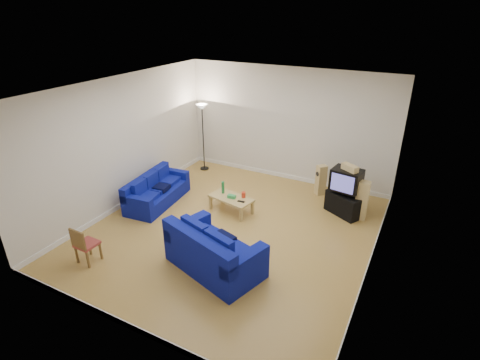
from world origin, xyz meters
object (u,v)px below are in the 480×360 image
at_px(sofa_loveseat, 212,254).
at_px(tv_stand, 345,204).
at_px(coffee_table, 231,199).
at_px(sofa_three_seat, 156,193).
at_px(television, 346,180).

height_order(sofa_loveseat, tv_stand, sofa_loveseat).
bearing_deg(coffee_table, sofa_three_seat, -166.27).
xyz_separation_m(sofa_loveseat, television, (1.69, 3.33, 0.55)).
bearing_deg(television, sofa_loveseat, -108.60).
bearing_deg(sofa_loveseat, coffee_table, 126.95).
height_order(sofa_three_seat, tv_stand, sofa_three_seat).
distance_m(sofa_three_seat, sofa_loveseat, 3.18).
relative_size(sofa_loveseat, coffee_table, 1.79).
distance_m(tv_stand, television, 0.63).
bearing_deg(coffee_table, sofa_loveseat, -70.24).
xyz_separation_m(sofa_three_seat, television, (4.40, 1.67, 0.62)).
bearing_deg(sofa_three_seat, coffee_table, 97.97).
height_order(coffee_table, tv_stand, tv_stand).
height_order(tv_stand, television, television).
bearing_deg(television, coffee_table, -145.73).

